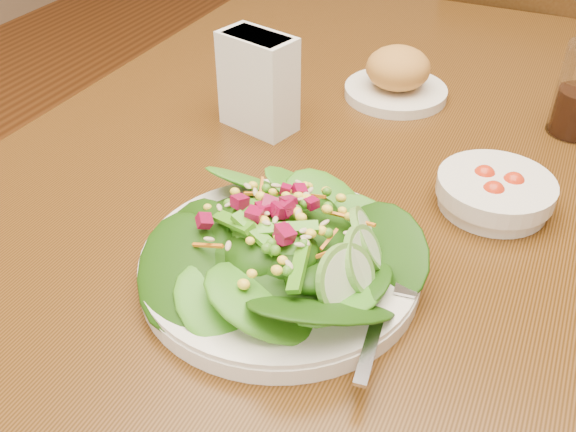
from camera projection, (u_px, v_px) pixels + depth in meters
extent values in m
cube|color=#583415|center=(339.00, 171.00, 0.87)|extent=(0.90, 1.40, 0.04)
cylinder|color=#3F2911|center=(283.00, 138.00, 1.69)|extent=(0.07, 0.07, 0.71)
cube|color=#3F2911|center=(517.00, 123.00, 1.68)|extent=(0.45, 0.45, 0.04)
cylinder|color=#3F2911|center=(472.00, 146.00, 1.99)|extent=(0.04, 0.04, 0.37)
cylinder|color=#3F2911|center=(539.00, 239.00, 1.62)|extent=(0.04, 0.04, 0.37)
cylinder|color=#3F2911|center=(423.00, 194.00, 1.78)|extent=(0.04, 0.04, 0.37)
cube|color=#3F2911|center=(509.00, 65.00, 1.43)|extent=(0.36, 0.10, 0.42)
cylinder|color=silver|center=(280.00, 267.00, 0.67)|extent=(0.29, 0.29, 0.02)
ellipsoid|color=#15390D|center=(280.00, 244.00, 0.65)|extent=(0.20, 0.20, 0.04)
cube|color=silver|center=(386.00, 313.00, 0.60)|extent=(0.05, 0.18, 0.01)
cylinder|color=silver|center=(395.00, 92.00, 1.01)|extent=(0.16, 0.16, 0.02)
ellipsoid|color=olive|center=(398.00, 68.00, 0.98)|extent=(0.10, 0.10, 0.06)
cylinder|color=silver|center=(494.00, 193.00, 0.76)|extent=(0.14, 0.14, 0.04)
sphere|color=red|center=(513.00, 184.00, 0.76)|extent=(0.03, 0.03, 0.03)
sphere|color=red|center=(484.00, 177.00, 0.77)|extent=(0.03, 0.03, 0.03)
sphere|color=red|center=(493.00, 193.00, 0.74)|extent=(0.03, 0.03, 0.03)
cube|color=white|center=(258.00, 82.00, 0.89)|extent=(0.12, 0.08, 0.14)
cube|color=white|center=(258.00, 75.00, 0.89)|extent=(0.10, 0.07, 0.12)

